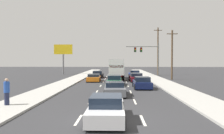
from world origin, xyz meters
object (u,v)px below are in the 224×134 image
at_px(traffic_signal_mast, 145,52).
at_px(utility_pole_far, 158,51).
at_px(car_blue, 134,74).
at_px(car_orange, 94,78).
at_px(car_white, 106,109).
at_px(car_navy, 142,83).
at_px(roadside_billboard, 63,53).
at_px(car_black, 98,74).
at_px(car_green, 114,81).
at_px(utility_pole_mid, 172,54).
at_px(pedestrian_near_corner, 7,92).
at_px(car_gray, 115,89).
at_px(box_truck, 116,68).
at_px(car_maroon, 136,78).

relative_size(traffic_signal_mast, utility_pole_far, 0.66).
height_order(car_blue, traffic_signal_mast, traffic_signal_mast).
relative_size(car_orange, car_white, 0.95).
relative_size(car_navy, roadside_billboard, 0.59).
bearing_deg(car_black, traffic_signal_mast, 25.78).
bearing_deg(car_green, car_blue, 72.89).
bearing_deg(utility_pole_mid, pedestrian_near_corner, -128.36).
height_order(roadside_billboard, pedestrian_near_corner, roadside_billboard).
distance_m(car_blue, utility_pole_mid, 7.78).
bearing_deg(utility_pole_far, car_gray, -108.52).
bearing_deg(box_truck, car_gray, -90.24).
bearing_deg(utility_pole_far, car_orange, -130.32).
relative_size(car_gray, utility_pole_far, 0.39).
relative_size(car_blue, car_maroon, 1.10).
height_order(car_black, box_truck, box_truck).
height_order(box_truck, utility_pole_far, utility_pole_far).
height_order(car_white, traffic_signal_mast, traffic_signal_mast).
height_order(traffic_signal_mast, utility_pole_far, utility_pole_far).
relative_size(car_gray, car_blue, 0.86).
distance_m(car_gray, utility_pole_mid, 18.67).
xyz_separation_m(car_green, car_white, (-0.22, -15.99, 0.02)).
bearing_deg(car_blue, car_maroon, -92.66).
distance_m(traffic_signal_mast, roadside_billboard, 18.63).
bearing_deg(car_orange, traffic_signal_mast, 51.55).
distance_m(utility_pole_mid, pedestrian_near_corner, 26.74).
distance_m(car_green, car_white, 15.99).
bearing_deg(utility_pole_mid, car_maroon, -153.48).
bearing_deg(car_orange, utility_pole_far, 49.68).
distance_m(car_navy, roadside_billboard, 28.74).
distance_m(car_orange, traffic_signal_mast, 15.47).
distance_m(car_white, car_maroon, 21.01).
relative_size(car_orange, car_blue, 0.86).
bearing_deg(car_navy, car_gray, -122.16).
xyz_separation_m(traffic_signal_mast, pedestrian_near_corner, (-13.18, -29.26, -3.81)).
relative_size(box_truck, car_white, 1.97).
bearing_deg(car_maroon, traffic_signal_mast, 76.11).
relative_size(utility_pole_mid, pedestrian_near_corner, 4.50).
height_order(car_navy, pedestrian_near_corner, pedestrian_near_corner).
distance_m(car_green, traffic_signal_mast, 17.86).
relative_size(car_white, traffic_signal_mast, 0.63).
distance_m(car_navy, pedestrian_near_corner, 14.23).
xyz_separation_m(car_black, utility_pole_mid, (12.61, -3.95, 3.62)).
bearing_deg(car_blue, traffic_signal_mast, 61.95).
xyz_separation_m(car_green, traffic_signal_mast, (6.07, 16.24, 4.28)).
bearing_deg(car_orange, roadside_billboard, 118.50).
height_order(car_blue, roadside_billboard, roadside_billboard).
bearing_deg(car_orange, box_truck, 45.69).
distance_m(car_green, car_navy, 4.49).
xyz_separation_m(car_black, car_maroon, (6.46, -7.02, 0.01)).
distance_m(car_navy, traffic_signal_mast, 20.09).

